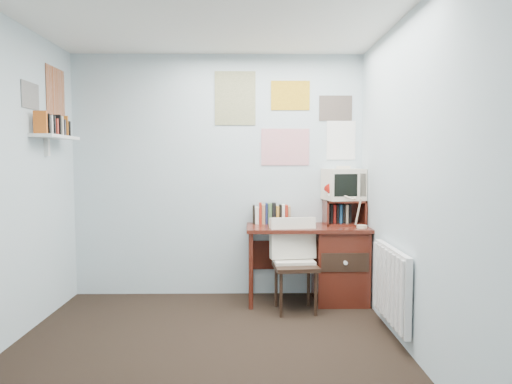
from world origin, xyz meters
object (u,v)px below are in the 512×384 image
crt_tv (343,183)px  radiator (391,285)px  desk (334,261)px  desk_lamp (362,209)px  tv_riser (344,212)px  desk_chair (295,267)px  wall_shelf (56,137)px

crt_tv → radiator: crt_tv is taller
desk → desk_lamp: (0.24, -0.14, 0.54)m
tv_riser → desk: bearing=-137.0°
desk_lamp → radiator: 0.95m
radiator → desk_lamp: bearing=93.5°
desk_lamp → tv_riser: size_ratio=0.92×
desk_chair → crt_tv: crt_tv is taller
desk → desk_chair: (-0.42, -0.30, 0.02)m
tv_riser → wall_shelf: wall_shelf is taller
desk_lamp → radiator: (0.05, -0.79, -0.52)m
desk_chair → desk_lamp: 0.85m
desk → tv_riser: bearing=43.0°
desk_chair → radiator: desk_chair is taller
radiator → desk: bearing=107.2°
wall_shelf → desk_chair: bearing=2.0°
desk_lamp → tv_riser: (-0.12, 0.25, -0.06)m
desk_lamp → wall_shelf: (-2.81, -0.24, 0.68)m
tv_riser → crt_tv: crt_tv is taller
crt_tv → wall_shelf: wall_shelf is taller
radiator → wall_shelf: size_ratio=1.29×
desk_chair → wall_shelf: size_ratio=1.36×
desk_chair → wall_shelf: wall_shelf is taller
desk_lamp → wall_shelf: wall_shelf is taller
tv_riser → desk_lamp: bearing=-64.2°
desk → radiator: 0.97m
desk_lamp → desk: bearing=169.4°
desk_chair → tv_riser: 0.82m
crt_tv → wall_shelf: 2.77m
desk_lamp → desk_chair: bearing=-146.2°
radiator → crt_tv: bearing=99.5°
desk_lamp → radiator: size_ratio=0.46×
desk → wall_shelf: (-2.57, -0.38, 1.21)m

